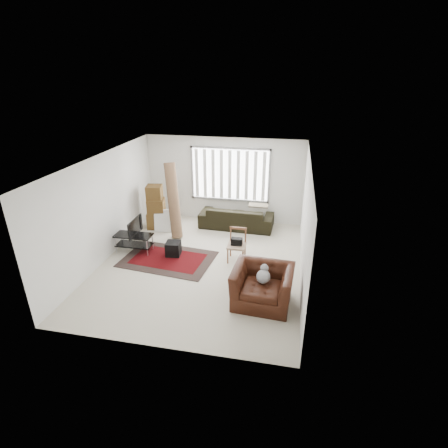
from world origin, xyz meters
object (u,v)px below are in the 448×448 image
object	(u,v)px
tv_stand	(134,239)
sofa	(237,214)
moving_boxes	(156,209)
side_chair	(237,244)
armchair	(263,283)

from	to	relation	value
tv_stand	sofa	xyz separation A→B (m)	(2.46, 2.14, 0.08)
moving_boxes	sofa	world-z (taller)	moving_boxes
tv_stand	moving_boxes	distance (m)	1.65
moving_boxes	sofa	distance (m)	2.50
moving_boxes	side_chair	xyz separation A→B (m)	(2.80, -1.56, -0.16)
tv_stand	armchair	xyz separation A→B (m)	(3.64, -1.60, 0.10)
sofa	moving_boxes	bearing A→B (deg)	13.93
moving_boxes	side_chair	world-z (taller)	moving_boxes
moving_boxes	sofa	bearing A→B (deg)	11.90
side_chair	armchair	world-z (taller)	armchair
moving_boxes	armchair	world-z (taller)	moving_boxes
side_chair	sofa	bearing A→B (deg)	99.64
moving_boxes	sofa	size ratio (longest dim) A/B	0.60
tv_stand	armchair	world-z (taller)	armchair
sofa	side_chair	size ratio (longest dim) A/B	2.65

